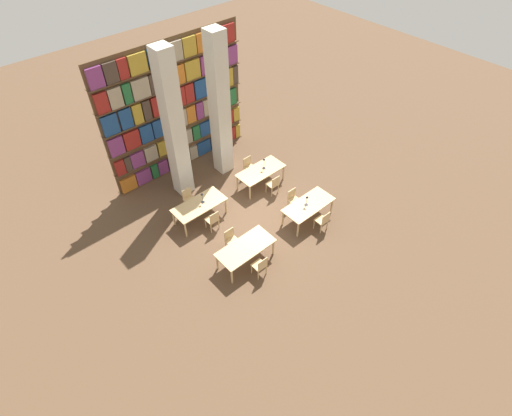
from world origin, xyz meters
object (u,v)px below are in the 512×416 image
pillar_left (174,128)px  chair_2 (323,220)px  chair_0 (260,266)px  chair_5 (189,198)px  chair_7 (249,166)px  reading_table_3 (261,172)px  chair_4 (213,220)px  desk_lamp_1 (202,196)px  chair_6 (273,184)px  pillar_center (220,108)px  reading_table_1 (308,206)px  chair_1 (231,240)px  chair_3 (293,199)px  desk_lamp_2 (264,162)px  reading_table_2 (199,206)px  reading_table_0 (246,249)px  desk_lamp_0 (307,199)px

pillar_left → chair_2: (2.58, -5.27, -2.51)m
chair_2 → chair_0: bearing=-179.9°
chair_5 → chair_7: 3.02m
chair_5 → reading_table_3: bearing=165.1°
chair_4 → chair_7: size_ratio=1.00×
desk_lamp_1 → chair_6: bearing=-15.4°
pillar_center → chair_7: bearing=-65.0°
reading_table_1 → chair_6: 1.91m
desk_lamp_1 → chair_7: size_ratio=0.51×
pillar_left → chair_0: pillar_left is taller
pillar_center → chair_1: pillar_center is taller
chair_1 → reading_table_1: 3.20m
reading_table_1 → chair_3: 0.78m
chair_1 → desk_lamp_2: bearing=-149.7°
chair_1 → chair_7: bearing=-139.4°
chair_0 → chair_3: 3.45m
reading_table_3 → chair_6: (0.01, -0.76, -0.18)m
reading_table_1 → chair_5: (-3.02, 3.46, -0.18)m
chair_3 → reading_table_2: (-3.04, 1.95, 0.18)m
chair_0 → chair_4: bearing=88.1°
reading_table_0 → chair_1: bearing=91.0°
chair_0 → reading_table_2: 3.48m
reading_table_0 → reading_table_1: same height
desk_lamp_0 → chair_6: size_ratio=0.49×
reading_table_0 → reading_table_1: bearing=0.1°
reading_table_0 → reading_table_3: same height
pillar_center → chair_6: (0.51, -2.61, -2.51)m
pillar_left → desk_lamp_1: bearing=-99.1°
reading_table_2 → desk_lamp_2: 3.26m
pillar_left → chair_6: 4.46m
chair_7 → chair_0: bearing=53.3°
chair_7 → chair_6: bearing=90.0°
chair_3 → reading_table_2: size_ratio=0.44×
chair_4 → reading_table_2: bearing=92.9°
pillar_center → chair_0: 6.40m
chair_5 → desk_lamp_1: (0.13, -0.76, 0.57)m
pillar_left → reading_table_1: size_ratio=2.97×
reading_table_1 → chair_4: 3.60m
pillar_left → chair_4: 3.61m
reading_table_3 → chair_5: bearing=165.1°
reading_table_2 → chair_7: chair_7 is taller
pillar_center → desk_lamp_2: pillar_center is taller
pillar_left → reading_table_2: bearing=-104.4°
chair_3 → desk_lamp_0: size_ratio=2.02×
pillar_left → desk_lamp_0: pillar_left is taller
chair_2 → desk_lamp_2: bearing=86.8°
desk_lamp_0 → desk_lamp_2: 2.64m
desk_lamp_2 → chair_4: bearing=-167.3°
chair_0 → pillar_center: bearing=63.7°
chair_6 → chair_5: bearing=152.7°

